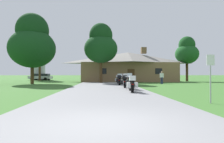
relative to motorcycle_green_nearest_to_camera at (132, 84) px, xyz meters
name	(u,v)px	position (x,y,z in m)	size (l,w,h in m)	color
ground_plane	(104,84)	(-1.82, 11.40, -0.61)	(500.00, 500.00, 0.00)	#386628
asphalt_driveway	(104,85)	(-1.82, 9.40, -0.58)	(6.40, 80.00, 0.06)	slate
motorcycle_green_nearest_to_camera	(132,84)	(0.00, 0.00, 0.00)	(0.74, 2.08, 1.30)	black
motorcycle_red_second_in_row	(130,82)	(0.21, 2.40, 0.00)	(0.77, 2.08, 1.30)	black
motorcycle_yellow_third_in_row	(125,81)	(0.07, 4.57, 0.00)	(0.92, 2.08, 1.30)	black
motorcycle_red_fourth_in_row	(124,81)	(0.22, 6.38, 0.00)	(0.86, 2.08, 1.30)	black
motorcycle_white_fifth_in_row	(120,80)	(-0.02, 8.82, 0.00)	(0.99, 2.07, 1.30)	black
motorcycle_white_sixth_in_row	(120,80)	(0.17, 10.78, 0.00)	(0.76, 2.08, 1.30)	black
motorcycle_black_farthest_in_row	(118,79)	(0.07, 12.97, 0.00)	(0.92, 2.08, 1.30)	black
stone_lodge	(128,66)	(2.43, 20.63, 2.05)	(16.63, 8.09, 6.06)	brown
bystander_white_shirt_near_lodge	(162,77)	(5.76, 11.77, 0.32)	(0.43, 0.40, 1.67)	navy
metal_signpost_roadside	(210,72)	(2.74, -5.02, 0.74)	(0.36, 0.06, 2.14)	#9EA0A5
tree_right_of_lodge	(187,51)	(13.14, 20.74, 4.78)	(4.12, 4.12, 8.11)	#422D19
tree_left_near	(32,43)	(-11.38, 12.83, 4.83)	(6.06, 6.06, 9.41)	#422D19
tree_by_lodge_front	(101,45)	(-2.28, 14.60, 4.90)	(4.81, 4.81, 8.67)	#422D19
tree_left_far	(40,51)	(-14.42, 25.31, 5.19)	(4.85, 4.85, 9.00)	#422D19
metal_silo_distant	(38,61)	(-16.69, 31.15, 3.64)	(3.25, 3.25, 8.49)	#B2B7BC
parked_silver_suv_far_left	(41,77)	(-15.11, 28.04, 0.17)	(4.73, 2.20, 1.40)	#ADAFB7
parked_black_sedan_far_left	(43,77)	(-15.25, 29.77, 0.03)	(4.55, 2.98, 1.20)	black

